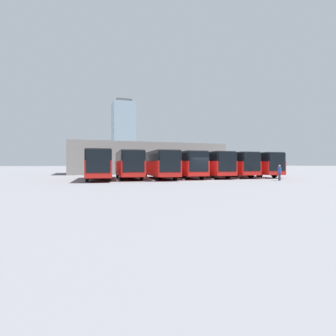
{
  "coord_description": "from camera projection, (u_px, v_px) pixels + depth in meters",
  "views": [
    {
      "loc": [
        13.19,
        25.81,
        1.75
      ],
      "look_at": [
        2.18,
        -5.49,
        1.31
      ],
      "focal_mm": 28.0,
      "sensor_mm": 36.0,
      "label": 1
    }
  ],
  "objects": [
    {
      "name": "ground_plane",
      "position": [
        203.0,
        180.0,
        28.75
      ],
      "size": [
        600.0,
        600.0,
        0.0
      ],
      "primitive_type": "plane",
      "color": "slate"
    },
    {
      "name": "bus_0",
      "position": [
        253.0,
        164.0,
        37.54
      ],
      "size": [
        3.51,
        11.2,
        3.31
      ],
      "rotation": [
        0.0,
        0.0,
        -0.09
      ],
      "color": "red",
      "rests_on": "ground_plane"
    },
    {
      "name": "curb_divider_0",
      "position": [
        249.0,
        177.0,
        35.44
      ],
      "size": [
        0.84,
        6.76,
        0.15
      ],
      "primitive_type": "cube",
      "rotation": [
        0.0,
        0.0,
        -0.09
      ],
      "color": "#9E9E99",
      "rests_on": "ground_plane"
    },
    {
      "name": "bus_1",
      "position": [
        230.0,
        164.0,
        36.5
      ],
      "size": [
        3.51,
        11.2,
        3.31
      ],
      "rotation": [
        0.0,
        0.0,
        -0.09
      ],
      "color": "red",
      "rests_on": "ground_plane"
    },
    {
      "name": "curb_divider_1",
      "position": [
        226.0,
        177.0,
        34.4
      ],
      "size": [
        0.84,
        6.76,
        0.15
      ],
      "primitive_type": "cube",
      "rotation": [
        0.0,
        0.0,
        -0.09
      ],
      "color": "#9E9E99",
      "rests_on": "ground_plane"
    },
    {
      "name": "bus_2",
      "position": [
        208.0,
        164.0,
        35.06
      ],
      "size": [
        3.51,
        11.2,
        3.31
      ],
      "rotation": [
        0.0,
        0.0,
        -0.09
      ],
      "color": "red",
      "rests_on": "ground_plane"
    },
    {
      "name": "curb_divider_2",
      "position": [
        202.0,
        178.0,
        32.96
      ],
      "size": [
        0.84,
        6.76,
        0.15
      ],
      "primitive_type": "cube",
      "rotation": [
        0.0,
        0.0,
        -0.09
      ],
      "color": "#9E9E99",
      "rests_on": "ground_plane"
    },
    {
      "name": "bus_3",
      "position": [
        184.0,
        164.0,
        33.93
      ],
      "size": [
        3.51,
        11.2,
        3.31
      ],
      "rotation": [
        0.0,
        0.0,
        -0.09
      ],
      "color": "red",
      "rests_on": "ground_plane"
    },
    {
      "name": "curb_divider_3",
      "position": [
        175.0,
        178.0,
        31.83
      ],
      "size": [
        0.84,
        6.76,
        0.15
      ],
      "primitive_type": "cube",
      "rotation": [
        0.0,
        0.0,
        -0.09
      ],
      "color": "#9E9E99",
      "rests_on": "ground_plane"
    },
    {
      "name": "bus_4",
      "position": [
        159.0,
        164.0,
        32.13
      ],
      "size": [
        3.51,
        11.2,
        3.31
      ],
      "rotation": [
        0.0,
        0.0,
        -0.09
      ],
      "color": "red",
      "rests_on": "ground_plane"
    },
    {
      "name": "curb_divider_4",
      "position": [
        148.0,
        179.0,
        30.02
      ],
      "size": [
        0.84,
        6.76,
        0.15
      ],
      "primitive_type": "cube",
      "rotation": [
        0.0,
        0.0,
        -0.09
      ],
      "color": "#9E9E99",
      "rests_on": "ground_plane"
    },
    {
      "name": "bus_5",
      "position": [
        128.0,
        164.0,
        32.0
      ],
      "size": [
        3.51,
        11.2,
        3.31
      ],
      "rotation": [
        0.0,
        0.0,
        -0.09
      ],
      "color": "red",
      "rests_on": "ground_plane"
    },
    {
      "name": "curb_divider_5",
      "position": [
        116.0,
        179.0,
        29.89
      ],
      "size": [
        0.84,
        6.76,
        0.15
      ],
      "primitive_type": "cube",
      "rotation": [
        0.0,
        0.0,
        -0.09
      ],
      "color": "#9E9E99",
      "rests_on": "ground_plane"
    },
    {
      "name": "bus_6",
      "position": [
        99.0,
        164.0,
        29.88
      ],
      "size": [
        3.51,
        11.2,
        3.31
      ],
      "rotation": [
        0.0,
        0.0,
        -0.09
      ],
      "color": "red",
      "rests_on": "ground_plane"
    },
    {
      "name": "pedestrian",
      "position": [
        280.0,
        172.0,
        28.64
      ],
      "size": [
        0.51,
        0.51,
        1.71
      ],
      "rotation": [
        0.0,
        0.0,
        4.24
      ],
      "color": "#38384C",
      "rests_on": "ground_plane"
    },
    {
      "name": "station_building",
      "position": [
        147.0,
        158.0,
        51.54
      ],
      "size": [
        29.37,
        12.99,
        5.81
      ],
      "color": "gray",
      "rests_on": "ground_plane"
    },
    {
      "name": "office_tower",
      "position": [
        123.0,
        134.0,
        221.69
      ],
      "size": [
        18.06,
        18.06,
        56.36
      ],
      "color": "#93A8B7",
      "rests_on": "ground_plane"
    }
  ]
}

